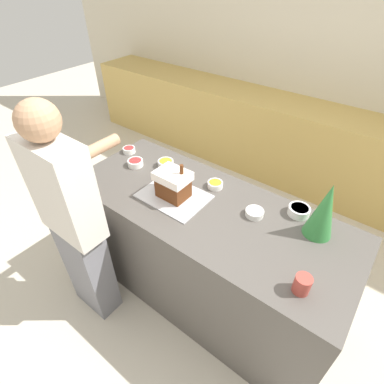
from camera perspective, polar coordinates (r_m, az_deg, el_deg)
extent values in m
plane|color=beige|center=(2.57, 2.08, -17.83)|extent=(12.00, 12.00, 0.00)
cube|color=beige|center=(3.58, 25.61, 21.73)|extent=(8.00, 0.05, 2.60)
cube|color=tan|center=(3.59, 20.42, 8.03)|extent=(6.00, 0.60, 0.90)
cube|color=#514C47|center=(2.21, 2.35, -11.43)|extent=(1.88, 0.76, 0.89)
cube|color=silver|center=(1.96, -3.51, -0.77)|extent=(0.43, 0.32, 0.01)
cube|color=#5B2D14|center=(1.92, -3.59, 0.81)|extent=(0.19, 0.15, 0.13)
cube|color=white|center=(1.86, -3.70, 3.05)|extent=(0.21, 0.17, 0.06)
cylinder|color=#5B2D14|center=(1.82, -2.00, 4.34)|extent=(0.02, 0.02, 0.06)
cone|color=#33843D|center=(1.75, 23.91, -3.24)|extent=(0.16, 0.16, 0.35)
cylinder|color=white|center=(2.03, 4.44, 1.42)|extent=(0.10, 0.10, 0.04)
cylinder|color=orange|center=(2.03, 4.46, 1.76)|extent=(0.09, 0.09, 0.01)
cylinder|color=white|center=(2.28, -10.72, 5.48)|extent=(0.12, 0.12, 0.05)
cylinder|color=red|center=(2.27, -10.77, 5.84)|extent=(0.09, 0.09, 0.01)
cylinder|color=white|center=(2.24, -5.03, 5.42)|extent=(0.12, 0.12, 0.05)
cylinder|color=orange|center=(2.23, -5.05, 5.81)|extent=(0.10, 0.10, 0.01)
cylinder|color=white|center=(1.85, 11.82, -3.91)|extent=(0.11, 0.11, 0.04)
cylinder|color=white|center=(1.84, 11.88, -3.58)|extent=(0.09, 0.09, 0.01)
cylinder|color=white|center=(1.93, 19.69, -3.39)|extent=(0.13, 0.13, 0.05)
cylinder|color=#4770DB|center=(1.92, 19.82, -2.95)|extent=(0.11, 0.11, 0.01)
cylinder|color=white|center=(2.46, -11.89, 7.83)|extent=(0.10, 0.10, 0.04)
cylinder|color=red|center=(2.45, -11.94, 8.14)|extent=(0.08, 0.08, 0.01)
cylinder|color=#B24238|center=(1.54, 20.24, -16.18)|extent=(0.08, 0.08, 0.10)
cube|color=slate|center=(2.31, -18.98, -13.58)|extent=(0.33, 0.18, 0.79)
cube|color=silver|center=(1.83, -23.50, 0.33)|extent=(0.43, 0.19, 0.63)
sphere|color=tan|center=(1.63, -27.27, 11.99)|extent=(0.21, 0.21, 0.21)
cylinder|color=tan|center=(1.84, -19.16, 7.00)|extent=(0.07, 0.43, 0.07)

